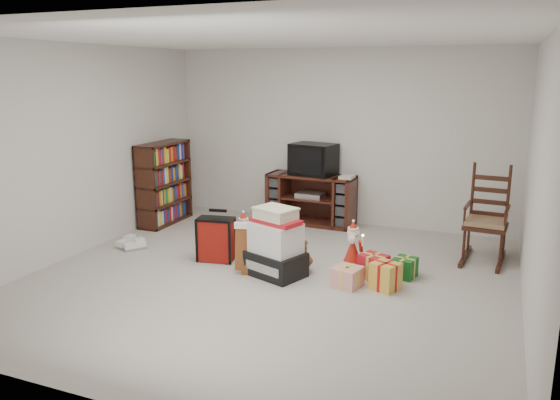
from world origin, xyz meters
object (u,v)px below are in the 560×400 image
(teddy_bear, at_px, (300,257))
(bookshelf, at_px, (164,185))
(gift_cluster, at_px, (381,272))
(crt_television, at_px, (313,159))
(red_suitcase, at_px, (216,239))
(santa_figurine, at_px, (352,251))
(sneaker_pair, at_px, (131,244))
(tv_stand, at_px, (311,199))
(gift_pile, at_px, (276,247))
(rocking_chair, at_px, (485,227))
(mrs_claus_figurine, at_px, (244,240))

(teddy_bear, bearing_deg, bookshelf, 155.68)
(gift_cluster, distance_m, crt_television, 2.57)
(red_suitcase, bearing_deg, gift_cluster, -10.15)
(teddy_bear, xyz_separation_m, santa_figurine, (0.52, 0.27, 0.06))
(sneaker_pair, bearing_deg, tv_stand, 67.92)
(gift_pile, relative_size, sneaker_pair, 1.94)
(teddy_bear, bearing_deg, gift_cluster, -4.37)
(rocking_chair, distance_m, gift_cluster, 1.59)
(tv_stand, relative_size, rocking_chair, 1.09)
(gift_pile, distance_m, mrs_claus_figurine, 0.73)
(gift_pile, bearing_deg, tv_stand, 119.20)
(bookshelf, xyz_separation_m, teddy_bear, (2.53, -1.14, -0.41))
(sneaker_pair, relative_size, gift_cluster, 0.41)
(bookshelf, bearing_deg, gift_pile, -30.50)
(red_suitcase, xyz_separation_m, santa_figurine, (1.55, 0.33, -0.05))
(bookshelf, bearing_deg, red_suitcase, -38.69)
(bookshelf, bearing_deg, teddy_bear, -24.32)
(santa_figurine, height_order, gift_cluster, santa_figurine)
(tv_stand, distance_m, gift_pile, 2.16)
(santa_figurine, distance_m, sneaker_pair, 2.80)
(tv_stand, bearing_deg, crt_television, 17.37)
(gift_pile, bearing_deg, crt_television, 118.48)
(crt_television, bearing_deg, bookshelf, -148.74)
(tv_stand, height_order, crt_television, crt_television)
(sneaker_pair, height_order, crt_television, crt_television)
(teddy_bear, xyz_separation_m, crt_television, (-0.51, 1.91, 0.79))
(tv_stand, xyz_separation_m, bookshelf, (-1.99, -0.76, 0.21))
(santa_figurine, height_order, crt_television, crt_television)
(red_suitcase, height_order, santa_figurine, red_suitcase)
(tv_stand, relative_size, gift_cluster, 1.38)
(santa_figurine, bearing_deg, gift_cluster, -40.71)
(tv_stand, distance_m, rocking_chair, 2.52)
(rocking_chair, height_order, crt_television, crt_television)
(gift_pile, distance_m, red_suitcase, 0.84)
(tv_stand, xyz_separation_m, rocking_chair, (2.41, -0.73, 0.04))
(rocking_chair, height_order, sneaker_pair, rocking_chair)
(gift_pile, xyz_separation_m, crt_television, (-0.31, 2.14, 0.62))
(tv_stand, bearing_deg, red_suitcase, -102.45)
(tv_stand, xyz_separation_m, mrs_claus_figurine, (-0.25, -1.71, -0.15))
(tv_stand, xyz_separation_m, teddy_bear, (0.54, -1.90, -0.20))
(sneaker_pair, bearing_deg, santa_figurine, 25.79)
(bookshelf, bearing_deg, gift_cluster, -19.42)
(mrs_claus_figurine, bearing_deg, santa_figurine, 3.39)
(bookshelf, bearing_deg, rocking_chair, 0.41)
(rocking_chair, bearing_deg, bookshelf, -175.01)
(gift_pile, xyz_separation_m, santa_figurine, (0.72, 0.49, -0.11))
(gift_pile, height_order, gift_cluster, gift_pile)
(red_suitcase, height_order, mrs_claus_figurine, red_suitcase)
(tv_stand, bearing_deg, mrs_claus_figurine, -96.88)
(rocking_chair, xyz_separation_m, santa_figurine, (-1.35, -0.91, -0.18))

